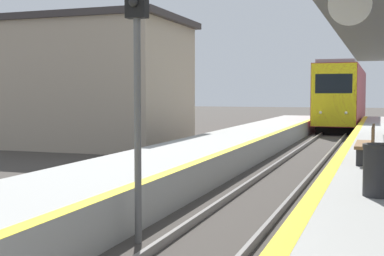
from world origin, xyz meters
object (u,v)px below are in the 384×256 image
object	(u,v)px
signal_near	(137,50)
bench	(368,143)
train	(344,96)
trash_bin	(380,170)

from	to	relation	value
signal_near	bench	xyz separation A→B (m)	(3.60, 5.72, -1.94)
train	signal_near	distance (m)	34.34
signal_near	trash_bin	size ratio (longest dim) A/B	5.40
signal_near	bench	size ratio (longest dim) A/B	2.47
trash_bin	bench	bearing A→B (deg)	93.65
trash_bin	bench	distance (m)	4.58
signal_near	trash_bin	distance (m)	4.53
signal_near	bench	world-z (taller)	signal_near
bench	trash_bin	bearing A→B (deg)	-86.35
train	signal_near	world-z (taller)	signal_near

